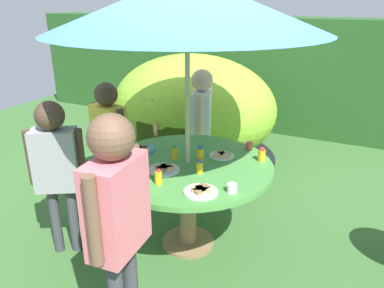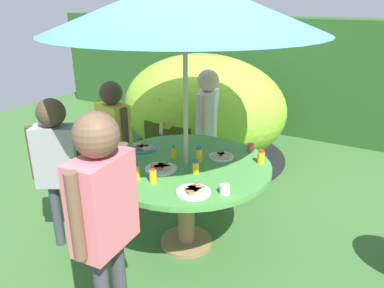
{
  "view_description": "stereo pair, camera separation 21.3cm",
  "coord_description": "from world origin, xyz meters",
  "px_view_note": "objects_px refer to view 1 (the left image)",
  "views": [
    {
      "loc": [
        1.19,
        -2.39,
        1.95
      ],
      "look_at": [
        -0.06,
        0.19,
        0.83
      ],
      "focal_mm": 34.93,
      "sensor_mm": 36.0,
      "label": 1
    },
    {
      "loc": [
        1.38,
        -2.29,
        1.95
      ],
      "look_at": [
        -0.06,
        0.19,
        0.83
      ],
      "focal_mm": 34.93,
      "sensor_mm": 36.0,
      "label": 2
    }
  ],
  "objects_px": {
    "plate_near_left": "(141,149)",
    "juice_bottle_spot_a": "(262,155)",
    "cup_near": "(249,146)",
    "juice_bottle_center_front": "(141,173)",
    "child_in_pink_shirt": "(117,206)",
    "juice_bottle_back_edge": "(175,153)",
    "garden_table": "(188,177)",
    "plate_near_right": "(201,191)",
    "snack_bowl": "(125,159)",
    "dome_tent": "(193,108)",
    "plate_center_back": "(164,169)",
    "juice_bottle_mid_right": "(158,177)",
    "cup_far": "(232,188)",
    "child_in_white_shirt": "(202,115)",
    "child_in_yellow_shirt": "(109,131)",
    "wooden_chair": "(175,136)",
    "plate_far_right": "(222,155)",
    "child_in_grey_shirt": "(56,160)",
    "patio_umbrella": "(187,4)",
    "juice_bottle_front_edge": "(200,155)",
    "juice_bottle_mid_left": "(200,167)",
    "juice_bottle_far_left": "(122,173)"
  },
  "relations": [
    {
      "from": "child_in_pink_shirt",
      "to": "cup_near",
      "type": "relative_size",
      "value": 22.23
    },
    {
      "from": "child_in_pink_shirt",
      "to": "juice_bottle_mid_left",
      "type": "bearing_deg",
      "value": -9.62
    },
    {
      "from": "plate_center_back",
      "to": "plate_near_right",
      "type": "xyz_separation_m",
      "value": [
        0.39,
        -0.19,
        0.0
      ]
    },
    {
      "from": "child_in_yellow_shirt",
      "to": "plate_center_back",
      "type": "distance_m",
      "value": 0.93
    },
    {
      "from": "juice_bottle_center_front",
      "to": "cup_far",
      "type": "xyz_separation_m",
      "value": [
        0.64,
        0.12,
        -0.02
      ]
    },
    {
      "from": "child_in_pink_shirt",
      "to": "juice_bottle_far_left",
      "type": "bearing_deg",
      "value": 29.96
    },
    {
      "from": "patio_umbrella",
      "to": "juice_bottle_center_front",
      "type": "relative_size",
      "value": 17.81
    },
    {
      "from": "child_in_yellow_shirt",
      "to": "juice_bottle_mid_right",
      "type": "xyz_separation_m",
      "value": [
        0.9,
        -0.63,
        -0.0
      ]
    },
    {
      "from": "patio_umbrella",
      "to": "juice_bottle_front_edge",
      "type": "bearing_deg",
      "value": 46.16
    },
    {
      "from": "patio_umbrella",
      "to": "dome_tent",
      "type": "distance_m",
      "value": 2.3
    },
    {
      "from": "wooden_chair",
      "to": "plate_center_back",
      "type": "relative_size",
      "value": 3.85
    },
    {
      "from": "child_in_pink_shirt",
      "to": "juice_bottle_mid_left",
      "type": "height_order",
      "value": "child_in_pink_shirt"
    },
    {
      "from": "patio_umbrella",
      "to": "snack_bowl",
      "type": "xyz_separation_m",
      "value": [
        -0.44,
        -0.21,
        -1.14
      ]
    },
    {
      "from": "wooden_chair",
      "to": "plate_near_left",
      "type": "relative_size",
      "value": 4.08
    },
    {
      "from": "child_in_pink_shirt",
      "to": "juice_bottle_mid_left",
      "type": "xyz_separation_m",
      "value": [
        0.09,
        0.88,
        -0.12
      ]
    },
    {
      "from": "child_in_pink_shirt",
      "to": "juice_bottle_spot_a",
      "type": "distance_m",
      "value": 1.38
    },
    {
      "from": "juice_bottle_center_front",
      "to": "cup_near",
      "type": "height_order",
      "value": "juice_bottle_center_front"
    },
    {
      "from": "wooden_chair",
      "to": "plate_far_right",
      "type": "height_order",
      "value": "wooden_chair"
    },
    {
      "from": "dome_tent",
      "to": "juice_bottle_mid_right",
      "type": "relative_size",
      "value": 19.24
    },
    {
      "from": "plate_near_left",
      "to": "cup_far",
      "type": "bearing_deg",
      "value": -20.53
    },
    {
      "from": "dome_tent",
      "to": "juice_bottle_spot_a",
      "type": "relative_size",
      "value": 20.27
    },
    {
      "from": "patio_umbrella",
      "to": "child_in_yellow_shirt",
      "type": "bearing_deg",
      "value": 166.1
    },
    {
      "from": "juice_bottle_center_front",
      "to": "snack_bowl",
      "type": "bearing_deg",
      "value": 143.58
    },
    {
      "from": "plate_near_right",
      "to": "juice_bottle_mid_right",
      "type": "distance_m",
      "value": 0.32
    },
    {
      "from": "wooden_chair",
      "to": "juice_bottle_center_front",
      "type": "bearing_deg",
      "value": -104.08
    },
    {
      "from": "juice_bottle_center_front",
      "to": "cup_far",
      "type": "bearing_deg",
      "value": 10.65
    },
    {
      "from": "child_in_pink_shirt",
      "to": "juice_bottle_back_edge",
      "type": "relative_size",
      "value": 12.8
    },
    {
      "from": "snack_bowl",
      "to": "plate_near_left",
      "type": "bearing_deg",
      "value": 96.99
    },
    {
      "from": "garden_table",
      "to": "plate_near_right",
      "type": "height_order",
      "value": "plate_near_right"
    },
    {
      "from": "juice_bottle_mid_right",
      "to": "dome_tent",
      "type": "bearing_deg",
      "value": 109.71
    },
    {
      "from": "garden_table",
      "to": "juice_bottle_spot_a",
      "type": "bearing_deg",
      "value": 30.79
    },
    {
      "from": "plate_near_left",
      "to": "cup_near",
      "type": "bearing_deg",
      "value": 27.67
    },
    {
      "from": "dome_tent",
      "to": "plate_center_back",
      "type": "relative_size",
      "value": 9.01
    },
    {
      "from": "child_in_yellow_shirt",
      "to": "juice_bottle_front_edge",
      "type": "distance_m",
      "value": 1.02
    },
    {
      "from": "plate_near_left",
      "to": "juice_bottle_spot_a",
      "type": "relative_size",
      "value": 2.12
    },
    {
      "from": "wooden_chair",
      "to": "plate_center_back",
      "type": "distance_m",
      "value": 1.35
    },
    {
      "from": "child_in_pink_shirt",
      "to": "juice_bottle_front_edge",
      "type": "bearing_deg",
      "value": -4.11
    },
    {
      "from": "juice_bottle_far_left",
      "to": "juice_bottle_mid_right",
      "type": "relative_size",
      "value": 1.01
    },
    {
      "from": "wooden_chair",
      "to": "child_in_grey_shirt",
      "type": "xyz_separation_m",
      "value": [
        -0.2,
        -1.52,
        0.28
      ]
    },
    {
      "from": "garden_table",
      "to": "child_in_white_shirt",
      "type": "xyz_separation_m",
      "value": [
        -0.33,
        0.98,
        0.21
      ]
    },
    {
      "from": "cup_near",
      "to": "plate_near_left",
      "type": "bearing_deg",
      "value": -152.33
    },
    {
      "from": "garden_table",
      "to": "cup_far",
      "type": "bearing_deg",
      "value": -31.46
    },
    {
      "from": "garden_table",
      "to": "cup_far",
      "type": "xyz_separation_m",
      "value": [
        0.47,
        -0.29,
        0.15
      ]
    },
    {
      "from": "child_in_white_shirt",
      "to": "plate_near_left",
      "type": "distance_m",
      "value": 0.93
    },
    {
      "from": "plate_far_right",
      "to": "plate_near_left",
      "type": "bearing_deg",
      "value": -165.04
    },
    {
      "from": "garden_table",
      "to": "plate_far_right",
      "type": "relative_size",
      "value": 6.65
    },
    {
      "from": "child_in_pink_shirt",
      "to": "juice_bottle_back_edge",
      "type": "height_order",
      "value": "child_in_pink_shirt"
    },
    {
      "from": "plate_far_right",
      "to": "juice_bottle_center_front",
      "type": "height_order",
      "value": "juice_bottle_center_front"
    },
    {
      "from": "child_in_pink_shirt",
      "to": "wooden_chair",
      "type": "bearing_deg",
      "value": 16.03
    },
    {
      "from": "child_in_yellow_shirt",
      "to": "juice_bottle_spot_a",
      "type": "distance_m",
      "value": 1.44
    }
  ]
}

